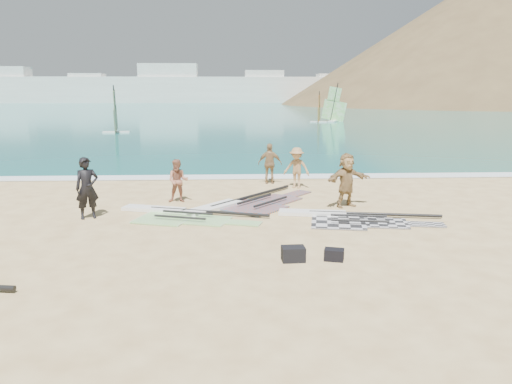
{
  "coord_description": "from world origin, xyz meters",
  "views": [
    {
      "loc": [
        -0.28,
        -11.13,
        4.12
      ],
      "look_at": [
        0.45,
        4.0,
        1.0
      ],
      "focal_mm": 35.0,
      "sensor_mm": 36.0,
      "label": 1
    }
  ],
  "objects_px": {
    "rig_green": "(176,214)",
    "beachgoer_back": "(270,164)",
    "gear_bag_far": "(334,255)",
    "rig_orange": "(245,204)",
    "gear_bag_near": "(293,254)",
    "beachgoer_left": "(178,181)",
    "rig_grey": "(344,218)",
    "person_wetsuit": "(87,188)",
    "beachgoer_mid": "(297,168)",
    "beachgoer_right": "(347,180)"
  },
  "relations": [
    {
      "from": "rig_green",
      "to": "beachgoer_back",
      "type": "bearing_deg",
      "value": 75.5
    },
    {
      "from": "gear_bag_far",
      "to": "beachgoer_back",
      "type": "relative_size",
      "value": 0.26
    },
    {
      "from": "beachgoer_back",
      "to": "rig_orange",
      "type": "bearing_deg",
      "value": 82.6
    },
    {
      "from": "rig_green",
      "to": "gear_bag_near",
      "type": "relative_size",
      "value": 9.03
    },
    {
      "from": "beachgoer_back",
      "to": "beachgoer_left",
      "type": "bearing_deg",
      "value": 52.71
    },
    {
      "from": "rig_grey",
      "to": "rig_green",
      "type": "height_order",
      "value": "same"
    },
    {
      "from": "rig_orange",
      "to": "gear_bag_near",
      "type": "bearing_deg",
      "value": -130.36
    },
    {
      "from": "gear_bag_far",
      "to": "person_wetsuit",
      "type": "distance_m",
      "value": 8.47
    },
    {
      "from": "beachgoer_mid",
      "to": "rig_green",
      "type": "bearing_deg",
      "value": -112.35
    },
    {
      "from": "rig_green",
      "to": "beachgoer_mid",
      "type": "bearing_deg",
      "value": 62.68
    },
    {
      "from": "rig_orange",
      "to": "person_wetsuit",
      "type": "bearing_deg",
      "value": 147.67
    },
    {
      "from": "beachgoer_left",
      "to": "beachgoer_back",
      "type": "xyz_separation_m",
      "value": [
        3.68,
        3.55,
        0.1
      ]
    },
    {
      "from": "rig_orange",
      "to": "gear_bag_near",
      "type": "xyz_separation_m",
      "value": [
        1.02,
        -6.05,
        0.13
      ]
    },
    {
      "from": "rig_green",
      "to": "rig_orange",
      "type": "bearing_deg",
      "value": 49.59
    },
    {
      "from": "rig_orange",
      "to": "person_wetsuit",
      "type": "height_order",
      "value": "person_wetsuit"
    },
    {
      "from": "gear_bag_near",
      "to": "beachgoer_mid",
      "type": "bearing_deg",
      "value": 82.27
    },
    {
      "from": "rig_green",
      "to": "gear_bag_near",
      "type": "distance_m",
      "value": 5.69
    },
    {
      "from": "rig_green",
      "to": "person_wetsuit",
      "type": "relative_size",
      "value": 2.53
    },
    {
      "from": "rig_green",
      "to": "gear_bag_far",
      "type": "relative_size",
      "value": 10.73
    },
    {
      "from": "beachgoer_back",
      "to": "beachgoer_right",
      "type": "height_order",
      "value": "beachgoer_right"
    },
    {
      "from": "person_wetsuit",
      "to": "rig_orange",
      "type": "bearing_deg",
      "value": -7.56
    },
    {
      "from": "beachgoer_right",
      "to": "rig_grey",
      "type": "bearing_deg",
      "value": -127.98
    },
    {
      "from": "gear_bag_far",
      "to": "rig_grey",
      "type": "bearing_deg",
      "value": 73.77
    },
    {
      "from": "person_wetsuit",
      "to": "beachgoer_right",
      "type": "height_order",
      "value": "person_wetsuit"
    },
    {
      "from": "gear_bag_near",
      "to": "beachgoer_right",
      "type": "relative_size",
      "value": 0.29
    },
    {
      "from": "rig_green",
      "to": "rig_orange",
      "type": "height_order",
      "value": "rig_orange"
    },
    {
      "from": "rig_green",
      "to": "beachgoer_back",
      "type": "height_order",
      "value": "beachgoer_back"
    },
    {
      "from": "rig_orange",
      "to": "gear_bag_far",
      "type": "distance_m",
      "value": 6.39
    },
    {
      "from": "gear_bag_far",
      "to": "beachgoer_mid",
      "type": "relative_size",
      "value": 0.27
    },
    {
      "from": "rig_grey",
      "to": "beachgoer_right",
      "type": "distance_m",
      "value": 2.06
    },
    {
      "from": "rig_green",
      "to": "beachgoer_left",
      "type": "xyz_separation_m",
      "value": [
        -0.14,
        2.11,
        0.75
      ]
    },
    {
      "from": "beachgoer_mid",
      "to": "rig_grey",
      "type": "bearing_deg",
      "value": -58.01
    },
    {
      "from": "rig_grey",
      "to": "beachgoer_mid",
      "type": "distance_m",
      "value": 5.47
    },
    {
      "from": "beachgoer_mid",
      "to": "beachgoer_right",
      "type": "distance_m",
      "value": 3.78
    },
    {
      "from": "rig_green",
      "to": "gear_bag_near",
      "type": "height_order",
      "value": "gear_bag_near"
    },
    {
      "from": "rig_grey",
      "to": "beachgoer_mid",
      "type": "xyz_separation_m",
      "value": [
        -0.89,
        5.33,
        0.82
      ]
    },
    {
      "from": "beachgoer_right",
      "to": "gear_bag_near",
      "type": "bearing_deg",
      "value": -138.57
    },
    {
      "from": "gear_bag_near",
      "to": "beachgoer_mid",
      "type": "height_order",
      "value": "beachgoer_mid"
    },
    {
      "from": "beachgoer_back",
      "to": "person_wetsuit",
      "type": "bearing_deg",
      "value": 51.33
    },
    {
      "from": "rig_green",
      "to": "beachgoer_right",
      "type": "height_order",
      "value": "beachgoer_right"
    },
    {
      "from": "beachgoer_mid",
      "to": "person_wetsuit",
      "type": "bearing_deg",
      "value": -124.57
    },
    {
      "from": "person_wetsuit",
      "to": "rig_grey",
      "type": "bearing_deg",
      "value": -28.88
    },
    {
      "from": "rig_grey",
      "to": "beachgoer_back",
      "type": "distance_m",
      "value": 6.72
    },
    {
      "from": "rig_grey",
      "to": "gear_bag_near",
      "type": "xyz_separation_m",
      "value": [
        -2.14,
        -3.89,
        0.13
      ]
    },
    {
      "from": "gear_bag_near",
      "to": "beachgoer_back",
      "type": "height_order",
      "value": "beachgoer_back"
    },
    {
      "from": "beachgoer_mid",
      "to": "beachgoer_back",
      "type": "height_order",
      "value": "beachgoer_back"
    },
    {
      "from": "rig_green",
      "to": "beachgoer_mid",
      "type": "xyz_separation_m",
      "value": [
        4.6,
        4.62,
        0.82
      ]
    },
    {
      "from": "rig_orange",
      "to": "gear_bag_near",
      "type": "distance_m",
      "value": 6.14
    },
    {
      "from": "gear_bag_near",
      "to": "person_wetsuit",
      "type": "distance_m",
      "value": 7.63
    },
    {
      "from": "gear_bag_far",
      "to": "beachgoer_right",
      "type": "distance_m",
      "value": 5.95
    }
  ]
}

